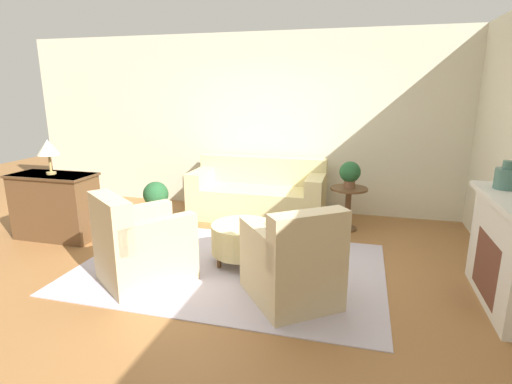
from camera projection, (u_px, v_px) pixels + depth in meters
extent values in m
plane|color=#996638|center=(230.00, 268.00, 4.46)|extent=(16.00, 16.00, 0.00)
cube|color=beige|center=(278.00, 124.00, 6.41)|extent=(8.81, 0.12, 2.80)
cube|color=#BCB2C1|center=(230.00, 267.00, 4.46)|extent=(3.33, 2.21, 0.01)
cube|color=beige|center=(257.00, 203.00, 6.16)|extent=(2.03, 0.86, 0.48)
cube|color=beige|center=(262.00, 170.00, 6.35)|extent=(2.03, 0.20, 0.43)
cube|color=beige|center=(202.00, 177.00, 6.28)|extent=(0.24, 0.82, 0.24)
cube|color=beige|center=(316.00, 184.00, 5.83)|extent=(0.24, 0.82, 0.24)
cube|color=brown|center=(250.00, 224.00, 5.84)|extent=(1.83, 0.05, 0.06)
cube|color=#C6B289|center=(146.00, 258.00, 4.14)|extent=(1.07, 1.10, 0.44)
cube|color=#C6B289|center=(111.00, 222.00, 3.83)|extent=(0.68, 0.58, 0.50)
cube|color=#C6B289|center=(158.00, 233.00, 3.85)|extent=(0.60, 0.73, 0.27)
cube|color=#C6B289|center=(135.00, 219.00, 4.28)|extent=(0.60, 0.73, 0.27)
cube|color=brown|center=(181.00, 265.00, 4.43)|extent=(0.53, 0.42, 0.06)
cube|color=#C6B289|center=(290.00, 275.00, 3.76)|extent=(1.07, 1.10, 0.44)
cube|color=#C6B289|center=(309.00, 240.00, 3.36)|extent=(0.68, 0.58, 0.50)
cube|color=#C6B289|center=(316.00, 235.00, 3.80)|extent=(0.60, 0.73, 0.27)
cube|color=#C6B289|center=(262.00, 243.00, 3.59)|extent=(0.60, 0.73, 0.27)
cube|color=brown|center=(273.00, 276.00, 4.17)|extent=(0.53, 0.42, 0.06)
cylinder|color=beige|center=(243.00, 238.00, 4.53)|extent=(0.72, 0.72, 0.33)
cylinder|color=brown|center=(219.00, 262.00, 4.44)|extent=(0.05, 0.05, 0.12)
cylinder|color=brown|center=(257.00, 266.00, 4.33)|extent=(0.05, 0.05, 0.12)
cylinder|color=brown|center=(231.00, 248.00, 4.84)|extent=(0.05, 0.05, 0.12)
cylinder|color=brown|center=(266.00, 251.00, 4.74)|extent=(0.05, 0.05, 0.12)
cylinder|color=brown|center=(349.00, 189.00, 5.53)|extent=(0.51, 0.51, 0.03)
cylinder|color=brown|center=(348.00, 210.00, 5.61)|extent=(0.08, 0.08, 0.58)
cylinder|color=brown|center=(347.00, 228.00, 5.68)|extent=(0.28, 0.28, 0.03)
cube|color=silver|center=(510.00, 253.00, 3.57)|extent=(0.36, 1.24, 1.02)
cube|color=brown|center=(487.00, 267.00, 3.65)|extent=(0.02, 0.68, 0.56)
cube|color=brown|center=(56.00, 206.00, 5.28)|extent=(1.06, 0.48, 0.87)
cube|color=#4E341E|center=(52.00, 175.00, 5.18)|extent=(1.10, 0.52, 0.03)
cylinder|color=#477066|center=(506.00, 179.00, 3.74)|extent=(0.20, 0.20, 0.19)
cylinder|color=#477066|center=(508.00, 165.00, 3.71)|extent=(0.09, 0.09, 0.08)
cylinder|color=brown|center=(349.00, 184.00, 5.52)|extent=(0.15, 0.15, 0.10)
sphere|color=#23562D|center=(350.00, 172.00, 5.47)|extent=(0.29, 0.29, 0.29)
cylinder|color=brown|center=(157.00, 211.00, 6.21)|extent=(0.31, 0.31, 0.20)
sphere|color=#23562D|center=(156.00, 194.00, 6.15)|extent=(0.39, 0.39, 0.39)
cylinder|color=tan|center=(51.00, 173.00, 5.17)|extent=(0.12, 0.12, 0.03)
cylinder|color=tan|center=(50.00, 164.00, 5.14)|extent=(0.03, 0.03, 0.22)
cone|color=beige|center=(48.00, 147.00, 5.08)|extent=(0.28, 0.28, 0.20)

